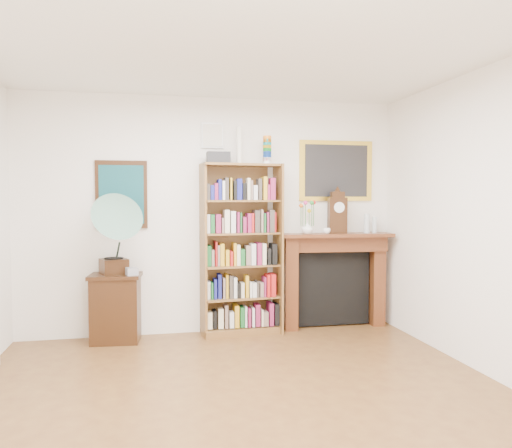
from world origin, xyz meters
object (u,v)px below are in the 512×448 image
at_px(cd_stack, 132,271).
at_px(fireplace, 334,272).
at_px(flower_vase, 307,228).
at_px(bottle_left, 367,223).
at_px(bottle_right, 375,225).
at_px(teacup, 327,231).
at_px(bookshelf, 241,239).
at_px(side_cabinet, 116,308).
at_px(gramophone, 112,229).
at_px(mantel_clock, 337,213).

bearing_deg(cd_stack, fireplace, 5.19).
bearing_deg(flower_vase, bottle_left, 1.97).
height_order(flower_vase, bottle_right, bottle_right).
xyz_separation_m(fireplace, teacup, (-0.13, -0.10, 0.52)).
relative_size(bookshelf, bottle_right, 11.57).
height_order(bookshelf, bottle_left, bookshelf).
distance_m(bookshelf, side_cabinet, 1.62).
height_order(bookshelf, side_cabinet, bookshelf).
height_order(gramophone, mantel_clock, mantel_clock).
bearing_deg(teacup, cd_stack, -176.92).
relative_size(bookshelf, mantel_clock, 4.53).
bearing_deg(flower_vase, bookshelf, -179.39).
bearing_deg(bottle_left, fireplace, 173.37).
relative_size(cd_stack, mantel_clock, 0.24).
distance_m(teacup, bottle_right, 0.67).
bearing_deg(fireplace, mantel_clock, -74.00).
height_order(mantel_clock, bottle_right, mantel_clock).
relative_size(bookshelf, flower_vase, 15.91).
bearing_deg(side_cabinet, bottle_left, 6.73).
xyz_separation_m(bookshelf, bottle_right, (1.71, 0.07, 0.15)).
bearing_deg(mantel_clock, fireplace, 107.04).
xyz_separation_m(fireplace, mantel_clock, (0.01, -0.06, 0.73)).
height_order(cd_stack, flower_vase, flower_vase).
bearing_deg(mantel_clock, teacup, -162.09).
relative_size(flower_vase, teacup, 1.64).
height_order(side_cabinet, teacup, teacup).
distance_m(mantel_clock, teacup, 0.26).
bearing_deg(bookshelf, flower_vase, -5.01).
distance_m(side_cabinet, cd_stack, 0.47).
distance_m(bottle_left, bottle_right, 0.12).
bearing_deg(cd_stack, side_cabinet, 151.35).
relative_size(flower_vase, bottle_right, 0.73).
bearing_deg(cd_stack, bottle_right, 3.93).
relative_size(mantel_clock, flower_vase, 3.51).
bearing_deg(fireplace, bookshelf, -172.23).
xyz_separation_m(teacup, bottle_left, (0.54, 0.05, 0.09)).
xyz_separation_m(side_cabinet, bottle_right, (3.15, 0.10, 0.90)).
distance_m(side_cabinet, gramophone, 0.90).
height_order(fireplace, gramophone, gramophone).
relative_size(fireplace, bottle_right, 7.06).
relative_size(fireplace, flower_vase, 9.71).
height_order(fireplace, flower_vase, flower_vase).
relative_size(mantel_clock, bottle_right, 2.55).
relative_size(teacup, bottle_left, 0.37).
relative_size(mantel_clock, teacup, 5.75).
relative_size(bookshelf, side_cabinet, 3.04).
distance_m(bookshelf, cd_stack, 1.30).
bearing_deg(bottle_right, gramophone, -176.16).
bearing_deg(cd_stack, bookshelf, 6.30).
distance_m(bookshelf, bottle_left, 1.60).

